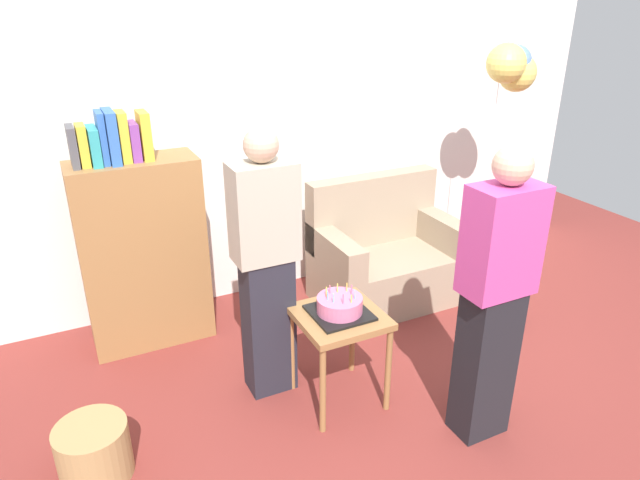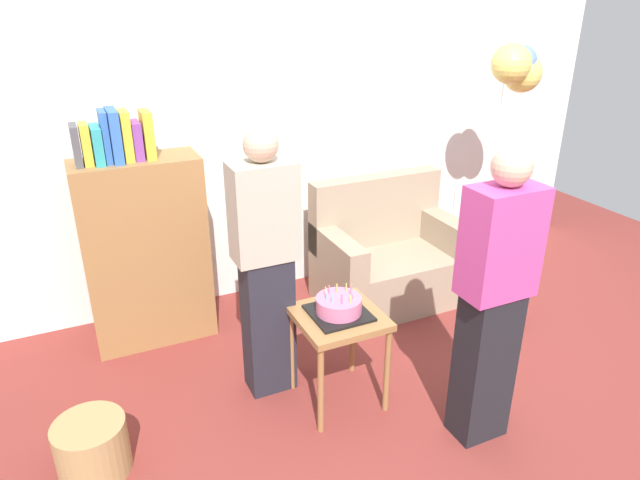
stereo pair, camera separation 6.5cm
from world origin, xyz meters
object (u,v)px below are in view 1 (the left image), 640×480
at_px(side_table, 339,327).
at_px(person_holding_cake, 494,299).
at_px(birthday_cake, 340,306).
at_px(person_blowing_candles, 266,266).
at_px(couch, 384,258).
at_px(balloon_bunch, 512,67).
at_px(wicker_basket, 94,451).
at_px(bookshelf, 142,248).
at_px(handbag, 503,307).

xyz_separation_m(side_table, person_holding_cake, (0.58, -0.57, 0.33)).
xyz_separation_m(birthday_cake, person_blowing_candles, (-0.32, 0.30, 0.19)).
xyz_separation_m(couch, birthday_cake, (-0.91, -0.96, 0.30)).
bearing_deg(balloon_bunch, wicker_basket, -166.29).
relative_size(side_table, birthday_cake, 1.84).
xyz_separation_m(bookshelf, handbag, (2.40, -0.91, -0.60)).
bearing_deg(couch, handbag, -48.60).
xyz_separation_m(bookshelf, wicker_basket, (-0.51, -1.15, -0.55)).
distance_m(couch, birthday_cake, 1.36).
height_order(side_table, birthday_cake, birthday_cake).
bearing_deg(handbag, person_holding_cake, -138.80).
bearing_deg(balloon_bunch, birthday_cake, -156.46).
relative_size(couch, bookshelf, 0.68).
xyz_separation_m(couch, wicker_basket, (-2.30, -0.94, -0.19)).
bearing_deg(couch, person_holding_cake, -102.31).
bearing_deg(wicker_basket, balloon_bunch, 13.71).
xyz_separation_m(side_table, balloon_bunch, (1.85, 0.81, 1.26)).
bearing_deg(person_holding_cake, couch, -97.91).
relative_size(birthday_cake, handbag, 1.14).
distance_m(birthday_cake, wicker_basket, 1.47).
bearing_deg(handbag, bookshelf, 159.15).
bearing_deg(couch, person_blowing_candles, -151.85).
height_order(person_holding_cake, wicker_basket, person_holding_cake).
height_order(couch, balloon_bunch, balloon_bunch).
xyz_separation_m(person_blowing_candles, person_holding_cake, (0.90, -0.87, 0.00)).
distance_m(couch, person_blowing_candles, 1.48).
distance_m(handbag, balloon_bunch, 1.78).
relative_size(couch, balloon_bunch, 0.57).
bearing_deg(bookshelf, wicker_basket, -113.86).
bearing_deg(person_blowing_candles, couch, 22.07).
height_order(birthday_cake, person_blowing_candles, person_blowing_candles).
height_order(side_table, wicker_basket, side_table).
bearing_deg(side_table, wicker_basket, 179.30).
relative_size(birthday_cake, person_blowing_candles, 0.20).
bearing_deg(birthday_cake, bookshelf, 126.65).
height_order(person_holding_cake, balloon_bunch, balloon_bunch).
distance_m(bookshelf, person_blowing_candles, 1.04).
distance_m(couch, handbag, 0.96).
bearing_deg(side_table, handbag, 9.53).
xyz_separation_m(birthday_cake, wicker_basket, (-1.38, 0.02, -0.49)).
distance_m(person_holding_cake, wicker_basket, 2.16).
distance_m(person_holding_cake, balloon_bunch, 2.09).
height_order(handbag, balloon_bunch, balloon_bunch).
height_order(person_blowing_candles, person_holding_cake, same).
distance_m(person_blowing_candles, wicker_basket, 1.29).
height_order(birthday_cake, handbag, birthday_cake).
xyz_separation_m(side_table, handbag, (1.53, 0.26, -0.40)).
distance_m(bookshelf, side_table, 1.47).
bearing_deg(person_holding_cake, wicker_basket, -12.39).
distance_m(side_table, balloon_bunch, 2.38).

